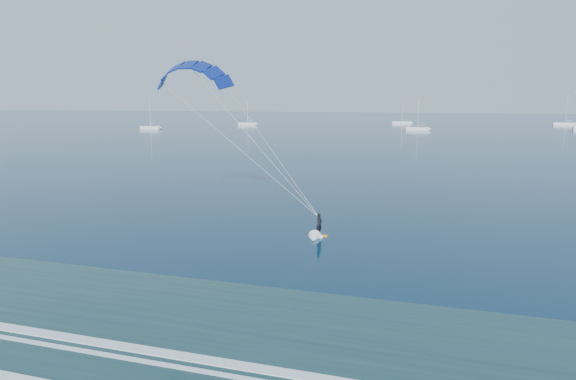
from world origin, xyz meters
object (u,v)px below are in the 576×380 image
(kitesurfer_rig, at_px, (255,143))
(sailboat_0, at_px, (151,127))
(sailboat_1, at_px, (248,124))
(sailboat_3, at_px, (418,129))
(sailboat_2, at_px, (402,122))
(sailboat_4, at_px, (566,124))

(kitesurfer_rig, height_order, sailboat_0, kitesurfer_rig)
(sailboat_1, bearing_deg, sailboat_3, -12.98)
(sailboat_2, distance_m, sailboat_3, 51.41)
(kitesurfer_rig, relative_size, sailboat_4, 1.13)
(sailboat_4, bearing_deg, sailboat_1, -162.48)
(kitesurfer_rig, distance_m, sailboat_4, 230.34)
(sailboat_2, bearing_deg, sailboat_3, -78.74)
(kitesurfer_rig, height_order, sailboat_2, kitesurfer_rig)
(sailboat_2, xyz_separation_m, sailboat_4, (71.51, 10.16, 0.01))
(sailboat_0, bearing_deg, sailboat_1, 58.23)
(sailboat_0, xyz_separation_m, sailboat_1, (24.81, 40.06, 0.01))
(sailboat_1, height_order, sailboat_2, sailboat_2)
(sailboat_0, relative_size, sailboat_4, 0.81)
(sailboat_0, bearing_deg, kitesurfer_rig, -55.02)
(sailboat_0, height_order, sailboat_1, sailboat_1)
(sailboat_2, relative_size, sailboat_3, 1.02)
(sailboat_1, relative_size, sailboat_3, 1.01)
(sailboat_0, distance_m, sailboat_3, 102.71)
(kitesurfer_rig, xyz_separation_m, sailboat_4, (65.49, 220.71, -7.39))
(sailboat_3, bearing_deg, sailboat_1, 167.02)
(sailboat_2, distance_m, sailboat_4, 72.22)
(sailboat_0, height_order, sailboat_3, sailboat_3)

